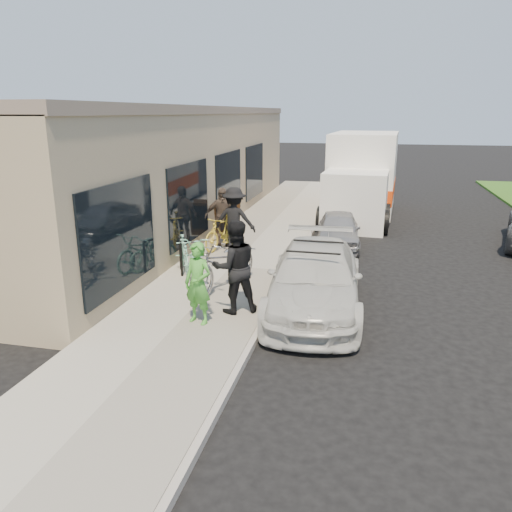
{
  "coord_description": "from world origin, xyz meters",
  "views": [
    {
      "loc": [
        1.45,
        -8.99,
        4.04
      ],
      "look_at": [
        -0.88,
        1.07,
        1.05
      ],
      "focal_mm": 35.0,
      "sensor_mm": 36.0,
      "label": 1
    }
  ],
  "objects_px": {
    "man_standing": "(235,267)",
    "bystander_b": "(222,217)",
    "cruiser_bike_a": "(184,254)",
    "bystander_a": "(234,220)",
    "moving_truck": "(362,180)",
    "cruiser_bike_c": "(222,232)",
    "sedan_silver": "(338,230)",
    "sandwich_board": "(227,219)",
    "sedan_white": "(315,279)",
    "tandem_bike": "(224,264)",
    "bike_rack": "(181,253)",
    "cruiser_bike_b": "(197,253)",
    "woman_rider": "(198,283)"
  },
  "relations": [
    {
      "from": "sandwich_board",
      "to": "cruiser_bike_b",
      "type": "relative_size",
      "value": 0.59
    },
    {
      "from": "sedan_white",
      "to": "sedan_silver",
      "type": "bearing_deg",
      "value": 85.14
    },
    {
      "from": "tandem_bike",
      "to": "man_standing",
      "type": "relative_size",
      "value": 1.23
    },
    {
      "from": "moving_truck",
      "to": "cruiser_bike_b",
      "type": "xyz_separation_m",
      "value": [
        -3.76,
        -9.03,
        -0.79
      ]
    },
    {
      "from": "cruiser_bike_b",
      "to": "bystander_b",
      "type": "height_order",
      "value": "bystander_b"
    },
    {
      "from": "sedan_silver",
      "to": "moving_truck",
      "type": "distance_m",
      "value": 5.29
    },
    {
      "from": "man_standing",
      "to": "cruiser_bike_a",
      "type": "bearing_deg",
      "value": -77.4
    },
    {
      "from": "sedan_white",
      "to": "woman_rider",
      "type": "bearing_deg",
      "value": -146.14
    },
    {
      "from": "sandwich_board",
      "to": "woman_rider",
      "type": "relative_size",
      "value": 0.71
    },
    {
      "from": "sedan_white",
      "to": "sedan_silver",
      "type": "xyz_separation_m",
      "value": [
        0.12,
        5.24,
        -0.13
      ]
    },
    {
      "from": "sedan_silver",
      "to": "cruiser_bike_b",
      "type": "relative_size",
      "value": 1.7
    },
    {
      "from": "moving_truck",
      "to": "cruiser_bike_a",
      "type": "distance_m",
      "value": 9.96
    },
    {
      "from": "man_standing",
      "to": "bystander_b",
      "type": "bearing_deg",
      "value": -98.66
    },
    {
      "from": "sedan_silver",
      "to": "cruiser_bike_a",
      "type": "relative_size",
      "value": 2.14
    },
    {
      "from": "man_standing",
      "to": "bystander_b",
      "type": "distance_m",
      "value": 5.24
    },
    {
      "from": "man_standing",
      "to": "bystander_a",
      "type": "distance_m",
      "value": 4.47
    },
    {
      "from": "tandem_bike",
      "to": "cruiser_bike_c",
      "type": "relative_size",
      "value": 1.39
    },
    {
      "from": "tandem_bike",
      "to": "man_standing",
      "type": "distance_m",
      "value": 1.38
    },
    {
      "from": "sedan_silver",
      "to": "woman_rider",
      "type": "distance_m",
      "value": 7.14
    },
    {
      "from": "moving_truck",
      "to": "cruiser_bike_c",
      "type": "relative_size",
      "value": 4.03
    },
    {
      "from": "cruiser_bike_a",
      "to": "cruiser_bike_c",
      "type": "distance_m",
      "value": 2.3
    },
    {
      "from": "man_standing",
      "to": "bystander_a",
      "type": "height_order",
      "value": "man_standing"
    },
    {
      "from": "bike_rack",
      "to": "cruiser_bike_b",
      "type": "height_order",
      "value": "cruiser_bike_b"
    },
    {
      "from": "tandem_bike",
      "to": "bike_rack",
      "type": "bearing_deg",
      "value": 166.59
    },
    {
      "from": "bike_rack",
      "to": "bystander_b",
      "type": "bearing_deg",
      "value": 85.24
    },
    {
      "from": "bike_rack",
      "to": "man_standing",
      "type": "distance_m",
      "value": 2.94
    },
    {
      "from": "moving_truck",
      "to": "cruiser_bike_a",
      "type": "relative_size",
      "value": 4.51
    },
    {
      "from": "bike_rack",
      "to": "moving_truck",
      "type": "distance_m",
      "value": 10.09
    },
    {
      "from": "man_standing",
      "to": "bystander_b",
      "type": "relative_size",
      "value": 1.07
    },
    {
      "from": "man_standing",
      "to": "bystander_b",
      "type": "xyz_separation_m",
      "value": [
        -1.75,
        4.93,
        -0.06
      ]
    },
    {
      "from": "woman_rider",
      "to": "man_standing",
      "type": "height_order",
      "value": "man_standing"
    },
    {
      "from": "man_standing",
      "to": "moving_truck",
      "type": "bearing_deg",
      "value": -128.99
    },
    {
      "from": "cruiser_bike_a",
      "to": "bystander_a",
      "type": "xyz_separation_m",
      "value": [
        0.76,
        2.04,
        0.49
      ]
    },
    {
      "from": "sedan_white",
      "to": "man_standing",
      "type": "height_order",
      "value": "man_standing"
    },
    {
      "from": "bystander_b",
      "to": "tandem_bike",
      "type": "bearing_deg",
      "value": -91.42
    },
    {
      "from": "tandem_bike",
      "to": "sandwich_board",
      "type": "bearing_deg",
      "value": 125.63
    },
    {
      "from": "cruiser_bike_a",
      "to": "bystander_b",
      "type": "relative_size",
      "value": 0.85
    },
    {
      "from": "tandem_bike",
      "to": "cruiser_bike_a",
      "type": "xyz_separation_m",
      "value": [
        -1.36,
        1.06,
        -0.16
      ]
    },
    {
      "from": "moving_truck",
      "to": "bystander_b",
      "type": "bearing_deg",
      "value": -118.26
    },
    {
      "from": "sandwich_board",
      "to": "cruiser_bike_c",
      "type": "distance_m",
      "value": 1.55
    },
    {
      "from": "tandem_bike",
      "to": "sedan_silver",
      "type": "bearing_deg",
      "value": 85.96
    },
    {
      "from": "moving_truck",
      "to": "bystander_a",
      "type": "height_order",
      "value": "moving_truck"
    },
    {
      "from": "man_standing",
      "to": "bystander_a",
      "type": "xyz_separation_m",
      "value": [
        -1.2,
        4.3,
        -0.0
      ]
    },
    {
      "from": "bystander_a",
      "to": "sedan_white",
      "type": "bearing_deg",
      "value": 125.23
    },
    {
      "from": "bystander_a",
      "to": "tandem_bike",
      "type": "bearing_deg",
      "value": 98.14
    },
    {
      "from": "tandem_bike",
      "to": "cruiser_bike_b",
      "type": "xyz_separation_m",
      "value": [
        -1.03,
        1.07,
        -0.11
      ]
    },
    {
      "from": "tandem_bike",
      "to": "man_standing",
      "type": "xyz_separation_m",
      "value": [
        0.59,
        -1.2,
        0.33
      ]
    },
    {
      "from": "sandwich_board",
      "to": "cruiser_bike_b",
      "type": "distance_m",
      "value": 3.81
    },
    {
      "from": "sedan_white",
      "to": "man_standing",
      "type": "relative_size",
      "value": 2.54
    },
    {
      "from": "cruiser_bike_c",
      "to": "moving_truck",
      "type": "bearing_deg",
      "value": 78.36
    }
  ]
}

